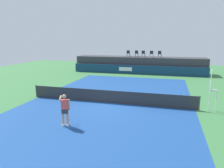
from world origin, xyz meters
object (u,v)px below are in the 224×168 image
Objects in this scene: umpire_chair at (212,88)px; net_post_near at (36,91)px; tennis_player at (65,109)px; spectator_chair_left at (137,53)px; tennis_ball at (184,95)px; spectator_chair_far_left at (128,53)px; spectator_chair_right at (152,54)px; spectator_chair_far_right at (160,54)px; net_post_far at (199,103)px; spectator_chair_center at (143,53)px.

umpire_chair is 2.76× the size of net_post_near.
net_post_near is 0.56× the size of tennis_player.
spectator_chair_left is 0.89× the size of net_post_near.
tennis_ball is (5.88, -11.48, -2.66)m from spectator_chair_left.
tennis_player is (0.44, -19.97, -1.73)m from spectator_chair_far_left.
spectator_chair_right is at bearing 62.53° from net_post_near.
spectator_chair_left is 3.20m from spectator_chair_far_right.
net_post_far is (6.59, -15.29, -2.19)m from spectator_chair_left.
spectator_chair_far_left reaches higher than net_post_far.
spectator_chair_center is 2.25m from spectator_chair_far_right.
spectator_chair_center is at bearing 112.42° from umpire_chair.
spectator_chair_far_left is 1.00× the size of spectator_chair_center.
spectator_chair_far_left is at bearing 116.95° from net_post_far.
net_post_near is (-7.90, -15.19, -2.19)m from spectator_chair_right.
spectator_chair_far_left is at bearing 177.14° from spectator_chair_left.
net_post_near is (-13.07, -0.01, -1.09)m from umpire_chair.
tennis_player is (-3.96, -19.73, -1.73)m from spectator_chair_far_right.
spectator_chair_center is at bearing 66.13° from net_post_near.
spectator_chair_right is at bearing 175.80° from spectator_chair_far_right.
net_post_near is (-4.60, -15.35, -2.19)m from spectator_chair_far_left.
spectator_chair_center is 12.77m from tennis_ball.
spectator_chair_far_right is at bearing -4.71° from spectator_chair_center.
tennis_ball is (11.69, 3.81, -0.46)m from net_post_near.
spectator_chair_far_left and spectator_chair_left have the same top height.
spectator_chair_left is 0.50× the size of tennis_player.
umpire_chair is 40.59× the size of tennis_ball.
net_post_near is at bearing -110.81° from spectator_chair_left.
umpire_chair is (5.17, -15.18, -1.11)m from spectator_chair_right.
spectator_chair_center is (2.17, -0.06, 0.00)m from spectator_chair_far_left.
spectator_chair_far_left is 20.05m from tennis_player.
tennis_player is (-8.03, -4.64, -0.63)m from umpire_chair.
tennis_ball is (2.68, -11.30, -2.66)m from spectator_chair_far_right.
spectator_chair_right is 17.26m from net_post_near.
net_post_far is (12.40, 0.00, 0.00)m from net_post_near.
net_post_near and net_post_far have the same top height.
spectator_chair_left is 1.00× the size of spectator_chair_far_right.
spectator_chair_right is 0.89× the size of net_post_far.
spectator_chair_left is 1.00× the size of spectator_chair_center.
spectator_chair_far_left is 0.50× the size of tennis_player.
tennis_ball is (7.09, -11.54, -2.66)m from spectator_chair_far_left.
net_post_far is at bearing -178.79° from umpire_chair.
tennis_ball is at bearing -66.81° from spectator_chair_center.
net_post_near is at bearing -113.87° from spectator_chair_center.
net_post_far is (4.50, -15.19, -2.19)m from spectator_chair_right.
spectator_chair_right is 20.09m from tennis_player.
net_post_near is (-5.81, -15.29, -2.19)m from spectator_chair_left.
tennis_player is (-7.36, -4.62, 0.46)m from net_post_far.
spectator_chair_far_right is 11.91m from tennis_ball.
spectator_chair_far_left is 0.89× the size of net_post_near.
spectator_chair_right is at bearing 108.42° from tennis_ball.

